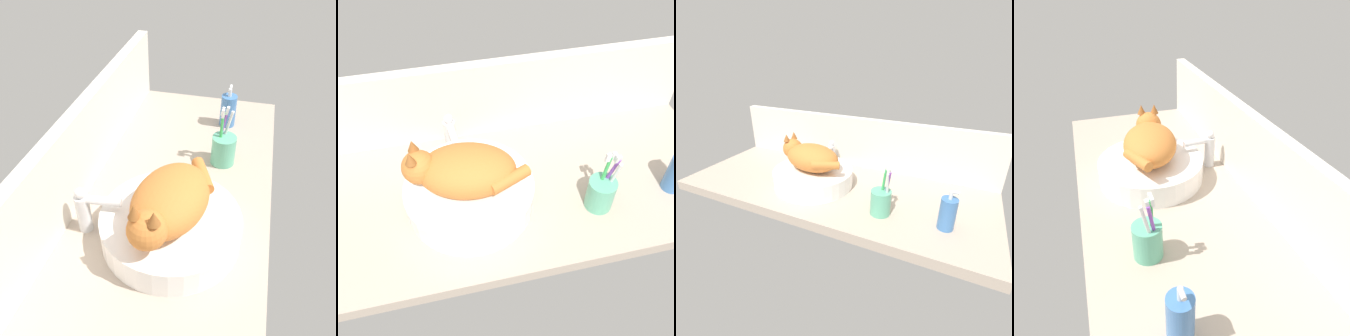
% 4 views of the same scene
% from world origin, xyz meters
% --- Properties ---
extents(ground_plane, '(1.34, 0.55, 0.04)m').
position_xyz_m(ground_plane, '(0.00, 0.00, -0.02)').
color(ground_plane, '#B2A08E').
extents(backsplash_panel, '(1.34, 0.04, 0.25)m').
position_xyz_m(backsplash_panel, '(0.00, 0.26, 0.12)').
color(backsplash_panel, silver).
rests_on(backsplash_panel, ground_plane).
extents(sink_basin, '(0.35, 0.35, 0.08)m').
position_xyz_m(sink_basin, '(-0.09, -0.03, 0.04)').
color(sink_basin, white).
rests_on(sink_basin, ground_plane).
extents(cat, '(0.31, 0.22, 0.14)m').
position_xyz_m(cat, '(-0.10, -0.03, 0.13)').
color(cat, '#CC7533').
rests_on(cat, sink_basin).
extents(faucet, '(0.04, 0.12, 0.14)m').
position_xyz_m(faucet, '(-0.11, 0.18, 0.07)').
color(faucet, silver).
rests_on(faucet, ground_plane).
extents(toothbrush_cup, '(0.07, 0.07, 0.19)m').
position_xyz_m(toothbrush_cup, '(0.25, -0.12, 0.05)').
color(toothbrush_cup, '#5BB28E').
rests_on(toothbrush_cup, ground_plane).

